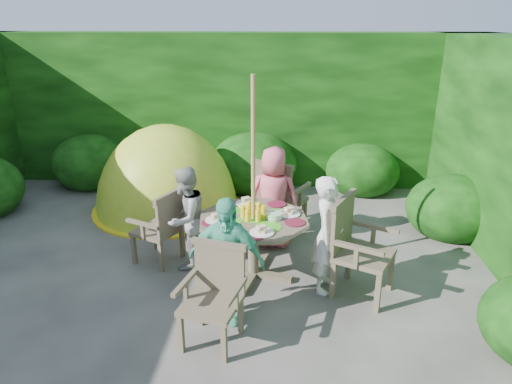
# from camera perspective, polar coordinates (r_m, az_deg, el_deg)

# --- Properties ---
(ground) EXTENTS (60.00, 60.00, 0.00)m
(ground) POSITION_cam_1_polar(r_m,az_deg,el_deg) (4.88, -10.60, -12.98)
(ground) COLOR #423F3A
(ground) RESTS_ON ground
(hedge_enclosure) EXTENTS (9.00, 9.00, 2.50)m
(hedge_enclosure) POSITION_cam_1_polar(r_m,az_deg,el_deg) (5.56, -8.11, 5.59)
(hedge_enclosure) COLOR black
(hedge_enclosure) RESTS_ON ground
(patio_table) EXTENTS (1.47, 1.47, 0.85)m
(patio_table) POSITION_cam_1_polar(r_m,az_deg,el_deg) (4.91, -0.28, -4.42)
(patio_table) COLOR #483E2F
(patio_table) RESTS_ON ground
(parasol_pole) EXTENTS (0.05, 0.05, 2.20)m
(parasol_pole) POSITION_cam_1_polar(r_m,az_deg,el_deg) (4.72, -0.34, 1.13)
(parasol_pole) COLOR olive
(parasol_pole) RESTS_ON ground
(garden_chair_right) EXTENTS (0.73, 0.77, 0.99)m
(garden_chair_right) POSITION_cam_1_polar(r_m,az_deg,el_deg) (4.76, 12.44, -6.63)
(garden_chair_right) COLOR #483E2F
(garden_chair_right) RESTS_ON ground
(garden_chair_left) EXTENTS (0.62, 0.65, 0.86)m
(garden_chair_left) POSITION_cam_1_polar(r_m,az_deg,el_deg) (5.37, -11.68, -4.21)
(garden_chair_left) COLOR #483E2F
(garden_chair_left) RESTS_ON ground
(garden_chair_back) EXTENTS (0.78, 0.75, 1.01)m
(garden_chair_back) POSITION_cam_1_polar(r_m,az_deg,el_deg) (5.90, 2.76, -0.62)
(garden_chair_back) COLOR #483E2F
(garden_chair_back) RESTS_ON ground
(garden_chair_front) EXTENTS (0.61, 0.56, 0.85)m
(garden_chair_front) POSITION_cam_1_polar(r_m,az_deg,el_deg) (4.07, -5.26, -12.49)
(garden_chair_front) COLOR #483E2F
(garden_chair_front) RESTS_ON ground
(child_right) EXTENTS (0.42, 0.52, 1.25)m
(child_right) POSITION_cam_1_polar(r_m,az_deg,el_deg) (4.73, 8.96, -5.29)
(child_right) COLOR silver
(child_right) RESTS_ON ground
(child_left) EXTENTS (0.62, 0.70, 1.19)m
(child_left) POSITION_cam_1_polar(r_m,az_deg,el_deg) (5.19, -8.77, -3.26)
(child_left) COLOR #9A9A95
(child_left) RESTS_ON ground
(child_back) EXTENTS (0.66, 0.46, 1.28)m
(child_back) POSITION_cam_1_polar(r_m,az_deg,el_deg) (5.60, 2.21, -0.71)
(child_back) COLOR #DE5B6D
(child_back) RESTS_ON ground
(child_front) EXTENTS (0.77, 0.44, 1.24)m
(child_front) POSITION_cam_1_polar(r_m,az_deg,el_deg) (4.23, -3.73, -8.52)
(child_front) COLOR #50BA97
(child_front) RESTS_ON ground
(dome_tent) EXTENTS (2.40, 2.40, 2.55)m
(dome_tent) POSITION_cam_1_polar(r_m,az_deg,el_deg) (7.08, -10.94, -1.96)
(dome_tent) COLOR #AAC425
(dome_tent) RESTS_ON ground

